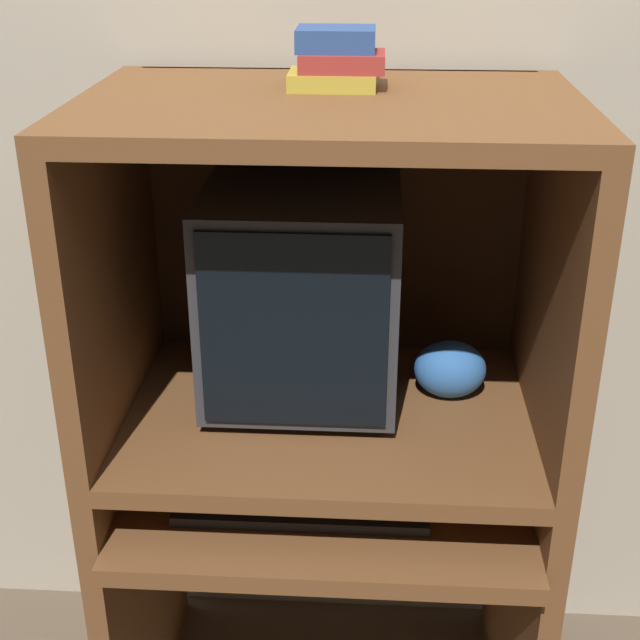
# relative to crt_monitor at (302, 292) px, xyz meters

# --- Properties ---
(wall_back) EXTENTS (6.00, 0.06, 2.60)m
(wall_back) POSITION_rel_crt_monitor_xyz_m (0.06, 0.29, 0.29)
(wall_back) COLOR #B2A893
(wall_back) RESTS_ON ground_plane
(desk_base) EXTENTS (0.85, 0.62, 0.65)m
(desk_base) POSITION_rel_crt_monitor_xyz_m (0.06, -0.10, -0.59)
(desk_base) COLOR brown
(desk_base) RESTS_ON ground_plane
(desk_monitor_shelf) EXTENTS (0.85, 0.59, 0.14)m
(desk_monitor_shelf) POSITION_rel_crt_monitor_xyz_m (0.06, -0.07, -0.25)
(desk_monitor_shelf) COLOR brown
(desk_monitor_shelf) RESTS_ON desk_base
(hutch_upper) EXTENTS (0.85, 0.59, 0.60)m
(hutch_upper) POSITION_rel_crt_monitor_xyz_m (0.06, -0.04, 0.17)
(hutch_upper) COLOR brown
(hutch_upper) RESTS_ON desk_monitor_shelf
(crt_monitor) EXTENTS (0.36, 0.38, 0.42)m
(crt_monitor) POSITION_rel_crt_monitor_xyz_m (0.00, 0.00, 0.00)
(crt_monitor) COLOR #333338
(crt_monitor) RESTS_ON desk_monitor_shelf
(keyboard) EXTENTS (0.47, 0.16, 0.03)m
(keyboard) POSITION_rel_crt_monitor_xyz_m (0.01, -0.20, -0.34)
(keyboard) COLOR black
(keyboard) RESTS_ON desk_base
(mouse) EXTENTS (0.07, 0.05, 0.03)m
(mouse) POSITION_rel_crt_monitor_xyz_m (0.31, -0.19, -0.34)
(mouse) COLOR black
(mouse) RESTS_ON desk_base
(snack_bag) EXTENTS (0.14, 0.11, 0.12)m
(snack_bag) POSITION_rel_crt_monitor_xyz_m (0.29, 0.00, -0.16)
(snack_bag) COLOR #336BB7
(snack_bag) RESTS_ON desk_monitor_shelf
(book_stack) EXTENTS (0.16, 0.12, 0.10)m
(book_stack) POSITION_rel_crt_monitor_xyz_m (0.06, 0.02, 0.43)
(book_stack) COLOR gold
(book_stack) RESTS_ON hutch_upper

